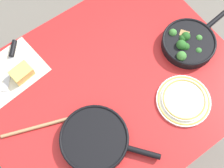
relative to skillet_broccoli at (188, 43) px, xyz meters
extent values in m
plane|color=slate|center=(0.42, -0.04, -0.80)|extent=(14.00, 14.00, 0.00)
cube|color=red|center=(0.42, -0.04, -0.05)|extent=(1.17, 0.95, 0.03)
cylinder|color=#BCBCC1|center=(-0.11, -0.46, -0.43)|extent=(0.05, 0.05, 0.74)
cylinder|color=black|center=(0.00, 0.00, -0.01)|extent=(0.25, 0.25, 0.05)
torus|color=black|center=(0.00, 0.00, 0.02)|extent=(0.26, 0.26, 0.01)
cylinder|color=black|center=(-0.19, -0.02, 0.00)|extent=(0.14, 0.04, 0.02)
cylinder|color=#245B1C|center=(0.01, -0.03, -0.01)|extent=(0.01, 0.01, 0.02)
sphere|color=#2D6B28|center=(0.01, -0.03, 0.01)|extent=(0.04, 0.04, 0.04)
cylinder|color=#245B1C|center=(0.05, 0.00, -0.01)|extent=(0.02, 0.02, 0.03)
sphere|color=#2D6B28|center=(0.05, 0.00, 0.02)|extent=(0.05, 0.05, 0.05)
cylinder|color=#357027|center=(-0.05, 0.01, -0.01)|extent=(0.01, 0.01, 0.02)
sphere|color=#428438|center=(-0.05, 0.01, 0.01)|extent=(0.03, 0.03, 0.03)
cylinder|color=#205218|center=(0.00, -0.03, -0.01)|extent=(0.01, 0.01, 0.02)
sphere|color=#286023|center=(0.00, -0.03, 0.02)|extent=(0.04, 0.04, 0.04)
cylinder|color=#357027|center=(0.03, -0.08, -0.01)|extent=(0.01, 0.01, 0.02)
sphere|color=#428438|center=(0.03, -0.08, 0.01)|extent=(0.04, 0.04, 0.04)
cylinder|color=#2C6823|center=(0.00, 0.06, -0.01)|extent=(0.01, 0.01, 0.02)
sphere|color=#387A33|center=(0.00, 0.06, 0.01)|extent=(0.03, 0.03, 0.03)
cylinder|color=#245B1C|center=(0.05, 0.00, -0.01)|extent=(0.02, 0.02, 0.02)
sphere|color=#2D6B28|center=(0.05, 0.00, 0.02)|extent=(0.04, 0.04, 0.04)
cylinder|color=#357027|center=(0.08, 0.04, -0.01)|extent=(0.02, 0.02, 0.03)
sphere|color=#428438|center=(0.08, 0.04, 0.02)|extent=(0.05, 0.05, 0.05)
cylinder|color=#205218|center=(0.03, 0.01, -0.01)|extent=(0.01, 0.01, 0.02)
sphere|color=#286023|center=(0.03, 0.01, 0.01)|extent=(0.04, 0.04, 0.04)
cube|color=#9E703D|center=(-0.01, -0.04, 0.00)|extent=(0.05, 0.04, 0.03)
cube|color=#AD7F4C|center=(-0.01, 0.05, 0.00)|extent=(0.04, 0.05, 0.03)
cube|color=#9E703D|center=(-0.04, 0.00, 0.00)|extent=(0.04, 0.05, 0.03)
cube|color=olive|center=(0.00, 0.05, -0.01)|extent=(0.04, 0.03, 0.02)
cube|color=#AD7F4C|center=(-0.01, -0.05, 0.00)|extent=(0.05, 0.06, 0.04)
cube|color=#9E703D|center=(-0.04, 0.07, 0.00)|extent=(0.04, 0.05, 0.03)
cylinder|color=black|center=(0.62, 0.12, -0.01)|extent=(0.29, 0.29, 0.04)
torus|color=black|center=(0.62, 0.12, 0.01)|extent=(0.29, 0.29, 0.01)
cylinder|color=black|center=(0.49, 0.28, 0.00)|extent=(0.11, 0.12, 0.02)
cylinder|color=#DBC156|center=(0.62, 0.12, -0.01)|extent=(0.24, 0.24, 0.02)
cylinder|color=tan|center=(0.77, -0.07, -0.02)|extent=(0.34, 0.14, 0.02)
ellipsoid|color=tan|center=(0.58, 0.00, -0.02)|extent=(0.07, 0.06, 0.02)
cube|color=silver|center=(0.77, -0.38, -0.03)|extent=(0.35, 0.27, 0.00)
cube|color=silver|center=(0.77, -0.37, -0.03)|extent=(0.13, 0.15, 0.01)
cylinder|color=black|center=(0.69, -0.47, -0.02)|extent=(0.07, 0.08, 0.02)
cube|color=#E0C15B|center=(0.72, -0.33, -0.01)|extent=(0.10, 0.08, 0.05)
cylinder|color=white|center=(0.20, 0.20, -0.02)|extent=(0.24, 0.24, 0.01)
torus|color=gold|center=(0.20, 0.20, -0.02)|extent=(0.23, 0.23, 0.01)
cylinder|color=white|center=(0.20, 0.20, -0.01)|extent=(0.20, 0.20, 0.01)
torus|color=gold|center=(0.20, 0.20, -0.01)|extent=(0.19, 0.19, 0.01)
camera|label=1|loc=(0.74, 0.40, 1.28)|focal=50.00mm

